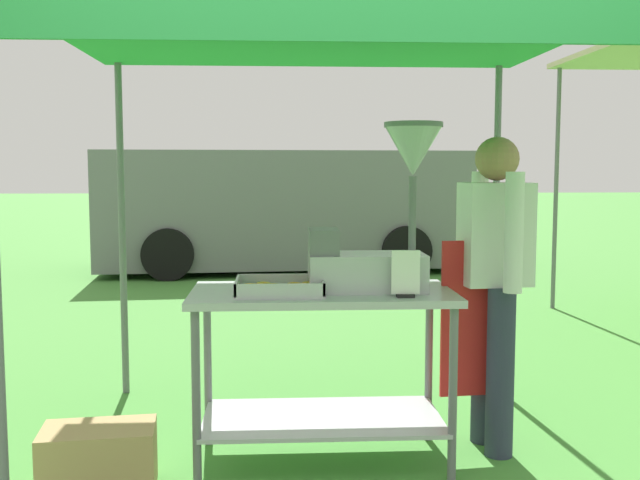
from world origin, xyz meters
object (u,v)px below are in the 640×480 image
(vendor, at_px, (493,276))
(supply_crate, at_px, (99,460))
(donut_cart, at_px, (322,339))
(stall_canopy, at_px, (321,39))
(menu_sign, at_px, (406,278))
(donut_tray, at_px, (281,289))
(van_grey, at_px, (284,208))
(donut_fryer, at_px, (381,225))

(vendor, height_order, supply_crate, vendor)
(donut_cart, distance_m, supply_crate, 1.16)
(stall_canopy, relative_size, menu_sign, 12.06)
(supply_crate, bearing_deg, donut_tray, 14.11)
(stall_canopy, xyz_separation_m, menu_sign, (0.37, -0.31, -1.12))
(van_grey, bearing_deg, donut_fryer, -86.70)
(donut_fryer, relative_size, van_grey, 0.15)
(donut_tray, bearing_deg, vendor, 11.19)
(stall_canopy, distance_m, van_grey, 7.17)
(menu_sign, xyz_separation_m, vendor, (0.51, 0.35, -0.05))
(donut_cart, bearing_deg, supply_crate, -164.46)
(van_grey, bearing_deg, vendor, -81.79)
(stall_canopy, height_order, donut_tray, stall_canopy)
(supply_crate, bearing_deg, donut_cart, 15.54)
(supply_crate, bearing_deg, van_grey, 83.19)
(donut_fryer, height_order, vendor, donut_fryer)
(donut_tray, relative_size, menu_sign, 1.90)
(vendor, bearing_deg, stall_canopy, -177.53)
(donut_tray, xyz_separation_m, vendor, (1.08, 0.21, 0.02))
(donut_cart, xyz_separation_m, supply_crate, (-1.02, -0.28, -0.47))
(donut_cart, relative_size, van_grey, 0.24)
(donut_tray, distance_m, donut_fryer, 0.57)
(donut_cart, bearing_deg, donut_fryer, -2.18)
(stall_canopy, bearing_deg, van_grey, 91.07)
(stall_canopy, bearing_deg, donut_fryer, -21.14)
(stall_canopy, height_order, vendor, stall_canopy)
(vendor, bearing_deg, menu_sign, -145.47)
(stall_canopy, bearing_deg, menu_sign, -40.29)
(stall_canopy, xyz_separation_m, supply_crate, (-1.02, -0.38, -1.92))
(van_grey, bearing_deg, menu_sign, -86.11)
(menu_sign, bearing_deg, supply_crate, -177.18)
(donut_tray, relative_size, donut_fryer, 0.51)
(stall_canopy, relative_size, donut_tray, 6.33)
(menu_sign, relative_size, vendor, 0.13)
(donut_fryer, distance_m, van_grey, 7.20)
(menu_sign, height_order, supply_crate, menu_sign)
(stall_canopy, distance_m, menu_sign, 1.22)
(menu_sign, xyz_separation_m, supply_crate, (-1.39, -0.07, -0.80))
(supply_crate, height_order, van_grey, van_grey)
(donut_cart, height_order, supply_crate, donut_cart)
(stall_canopy, xyz_separation_m, donut_tray, (-0.20, -0.18, -1.19))
(vendor, bearing_deg, donut_fryer, -166.24)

